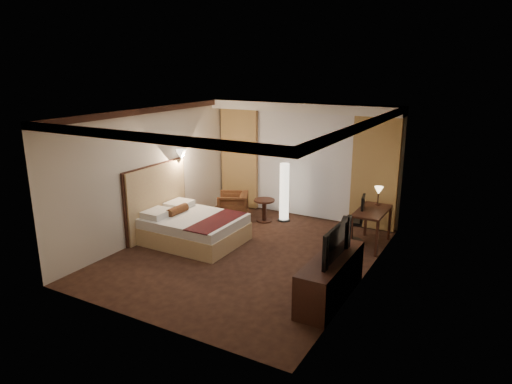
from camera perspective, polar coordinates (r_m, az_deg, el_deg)
The scene contains 21 objects.
floor at distance 8.83m, azimuth -1.28°, elevation -7.82°, with size 4.50×5.50×0.01m, color black.
ceiling at distance 8.14m, azimuth -1.39°, elevation 9.88°, with size 4.50×5.50×0.01m, color white.
back_wall at distance 10.78m, azimuth 6.12°, elevation 3.98°, with size 4.50×0.02×2.70m, color beige.
left_wall at distance 9.69m, azimuth -12.88°, elevation 2.34°, with size 0.02×5.50×2.70m, color beige.
right_wall at distance 7.54m, azimuth 13.57°, elevation -1.51°, with size 0.02×5.50×2.70m, color beige.
crown_molding at distance 8.15m, azimuth -1.39°, elevation 9.46°, with size 4.50×5.50×0.12m, color black, non-canonical shape.
soffit at distance 10.37m, azimuth 5.76°, elevation 10.51°, with size 4.50×0.50×0.20m, color white.
curtain_sheer at distance 10.73m, azimuth 5.93°, elevation 3.38°, with size 2.48×0.04×2.45m, color silver.
curtain_left_drape at distance 11.44m, azimuth -2.04°, elevation 4.22°, with size 1.00×0.14×2.45m, color tan.
curtain_right_drape at distance 10.14m, azimuth 14.64°, elevation 2.23°, with size 1.00×0.14×2.45m, color tan.
wall_sconce at distance 10.12m, azimuth -9.33°, elevation 4.64°, with size 0.24×0.24×0.24m, color white, non-canonical shape.
bed at distance 9.42m, azimuth -7.72°, elevation -4.62°, with size 1.88×1.47×0.55m, color white, non-canonical shape.
headboard at distance 9.85m, azimuth -12.25°, elevation -1.03°, with size 0.12×1.77×1.50m, color tan, non-canonical shape.
armchair at distance 10.73m, azimuth -2.91°, elevation -1.56°, with size 0.67×0.63×0.69m, color #4E2017.
side_table at distance 10.55m, azimuth 1.06°, elevation -2.32°, with size 0.48×0.48×0.53m, color black, non-canonical shape.
floor_lamp at distance 10.49m, azimuth 3.56°, elevation -0.02°, with size 0.29×0.29×1.37m, color white, non-canonical shape.
desk at distance 9.41m, azimuth 14.17°, elevation -4.36°, with size 0.55×1.11×0.75m, color black, non-canonical shape.
desk_lamp at distance 9.61m, azimuth 15.03°, elevation -0.57°, with size 0.18×0.18×0.34m, color #FFD899, non-canonical shape.
office_chair at distance 9.41m, azimuth 11.96°, elevation -3.33°, with size 0.49×0.49×1.02m, color black, non-canonical shape.
dresser at distance 7.25m, azimuth 9.30°, elevation -10.56°, with size 0.50×1.77×0.69m, color black, non-canonical shape.
television at distance 6.99m, azimuth 9.31°, elevation -5.67°, with size 1.09×0.63×0.14m, color black.
Camera 1 is at (4.12, -6.97, 3.52)m, focal length 32.00 mm.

